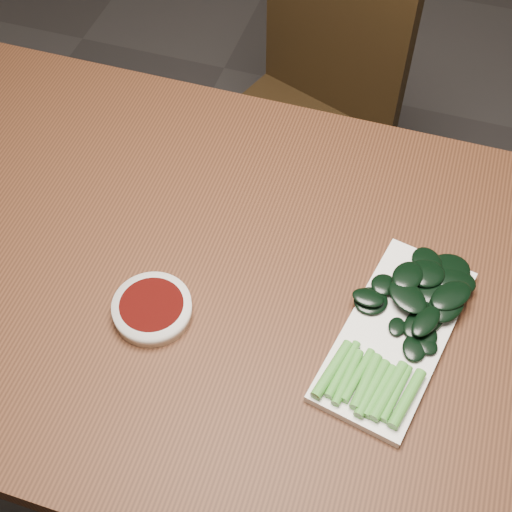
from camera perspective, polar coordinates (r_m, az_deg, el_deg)
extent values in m
plane|color=#2F2D2D|center=(1.75, 0.44, -16.17)|extent=(6.00, 6.00, 0.00)
cube|color=#472514|center=(1.10, 0.68, -2.91)|extent=(1.40, 0.80, 0.04)
cylinder|color=#472514|center=(1.78, -16.17, 4.48)|extent=(0.05, 0.05, 0.71)
cube|color=black|center=(1.73, 2.63, 8.93)|extent=(0.48, 0.48, 0.04)
cylinder|color=black|center=(1.88, -4.34, 3.47)|extent=(0.04, 0.04, 0.41)
cylinder|color=black|center=(1.76, 3.41, -1.38)|extent=(0.04, 0.04, 0.41)
cylinder|color=black|center=(2.04, 1.47, 8.80)|extent=(0.04, 0.04, 0.41)
cylinder|color=black|center=(1.93, 8.92, 4.64)|extent=(0.04, 0.04, 0.41)
cube|color=black|center=(1.68, 6.51, 17.87)|extent=(0.36, 0.16, 0.44)
cylinder|color=white|center=(1.05, -8.29, -4.24)|extent=(0.12, 0.12, 0.03)
cylinder|color=#3E0805|center=(1.04, -8.36, -3.89)|extent=(0.09, 0.09, 0.00)
cube|color=white|center=(1.05, 11.08, -6.15)|extent=(0.20, 0.33, 0.01)
cylinder|color=#4E9F36|center=(0.99, 6.11, -9.01)|extent=(0.04, 0.10, 0.02)
cylinder|color=#4E9F36|center=(0.99, 6.96, -8.98)|extent=(0.03, 0.09, 0.01)
cylinder|color=#4E9F36|center=(0.99, 7.34, -9.60)|extent=(0.03, 0.09, 0.01)
cylinder|color=#4E9F36|center=(0.99, 8.15, -9.42)|extent=(0.03, 0.09, 0.01)
cylinder|color=#4E9F36|center=(0.99, 8.80, -9.89)|extent=(0.03, 0.09, 0.02)
cylinder|color=#4E9F36|center=(0.98, 9.29, -10.40)|extent=(0.03, 0.09, 0.01)
cylinder|color=#4E9F36|center=(0.98, 9.85, -10.58)|extent=(0.03, 0.09, 0.01)
cylinder|color=#4E9F36|center=(0.98, 10.57, -10.56)|extent=(0.04, 0.09, 0.02)
cylinder|color=#4E9F36|center=(0.99, 11.14, -10.71)|extent=(0.03, 0.09, 0.01)
cylinder|color=#4E9F36|center=(0.98, 11.99, -11.09)|extent=(0.04, 0.09, 0.02)
ellipsoid|color=black|center=(1.05, 12.03, -3.16)|extent=(0.08, 0.08, 0.01)
ellipsoid|color=black|center=(1.10, 15.22, -1.82)|extent=(0.08, 0.05, 0.01)
ellipsoid|color=black|center=(1.07, 10.20, -2.27)|extent=(0.05, 0.05, 0.01)
ellipsoid|color=black|center=(1.09, 13.48, -1.33)|extent=(0.08, 0.08, 0.01)
ellipsoid|color=black|center=(1.08, 14.49, -2.73)|extent=(0.09, 0.08, 0.01)
ellipsoid|color=black|center=(1.10, 13.51, -0.46)|extent=(0.07, 0.07, 0.01)
ellipsoid|color=black|center=(1.06, 9.17, -3.55)|extent=(0.07, 0.07, 0.01)
ellipsoid|color=black|center=(1.10, 14.90, -1.27)|extent=(0.10, 0.10, 0.01)
ellipsoid|color=black|center=(1.05, 13.35, -5.01)|extent=(0.08, 0.09, 0.01)
ellipsoid|color=black|center=(1.07, 12.05, -1.56)|extent=(0.06, 0.07, 0.01)
ellipsoid|color=black|center=(1.07, 15.35, -3.07)|extent=(0.08, 0.08, 0.01)
ellipsoid|color=black|center=(1.04, 13.45, -5.09)|extent=(0.05, 0.07, 0.01)
ellipsoid|color=black|center=(1.09, 12.91, -2.01)|extent=(0.04, 0.04, 0.01)
ellipsoid|color=black|center=(1.07, 15.00, -3.72)|extent=(0.07, 0.08, 0.01)
ellipsoid|color=black|center=(1.05, 8.95, -3.30)|extent=(0.05, 0.03, 0.01)
ellipsoid|color=black|center=(1.03, 13.35, -6.85)|extent=(0.05, 0.05, 0.01)
ellipsoid|color=black|center=(1.04, 13.46, -6.32)|extent=(0.03, 0.04, 0.01)
ellipsoid|color=black|center=(1.04, 11.20, -5.55)|extent=(0.02, 0.03, 0.01)
ellipsoid|color=black|center=(1.03, 12.56, -7.19)|extent=(0.04, 0.05, 0.01)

